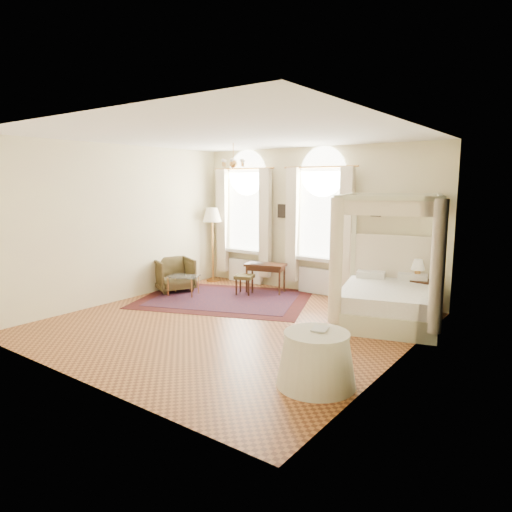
{
  "coord_description": "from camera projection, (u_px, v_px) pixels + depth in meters",
  "views": [
    {
      "loc": [
        5.03,
        -6.11,
        2.51
      ],
      "look_at": [
        0.26,
        0.4,
        1.21
      ],
      "focal_mm": 32.0,
      "sensor_mm": 36.0,
      "label": 1
    }
  ],
  "objects": [
    {
      "name": "ground",
      "position": [
        231.0,
        324.0,
        8.2
      ],
      "size": [
        6.0,
        6.0,
        0.0
      ],
      "primitive_type": "plane",
      "color": "#97582B",
      "rests_on": "ground"
    },
    {
      "name": "room_walls",
      "position": [
        230.0,
        214.0,
        7.88
      ],
      "size": [
        6.0,
        6.0,
        6.0
      ],
      "color": "beige",
      "rests_on": "ground"
    },
    {
      "name": "window_left",
      "position": [
        245.0,
        224.0,
        11.36
      ],
      "size": [
        1.62,
        0.27,
        3.29
      ],
      "color": "white",
      "rests_on": "room_walls"
    },
    {
      "name": "window_right",
      "position": [
        320.0,
        229.0,
        10.13
      ],
      "size": [
        1.62,
        0.27,
        3.29
      ],
      "color": "white",
      "rests_on": "room_walls"
    },
    {
      "name": "chandelier",
      "position": [
        233.0,
        163.0,
        9.22
      ],
      "size": [
        0.51,
        0.45,
        0.5
      ],
      "color": "#BD843F",
      "rests_on": "room_walls"
    },
    {
      "name": "wall_pictures",
      "position": [
        318.0,
        211.0,
        10.21
      ],
      "size": [
        2.54,
        0.03,
        0.39
      ],
      "color": "black",
      "rests_on": "room_walls"
    },
    {
      "name": "canopy_bed",
      "position": [
        388.0,
        294.0,
        8.24
      ],
      "size": [
        2.24,
        2.51,
        2.31
      ],
      "color": "beige",
      "rests_on": "ground"
    },
    {
      "name": "nightstand",
      "position": [
        420.0,
        296.0,
        8.83
      ],
      "size": [
        0.52,
        0.48,
        0.66
      ],
      "primitive_type": "cube",
      "rotation": [
        0.0,
        0.0,
        -0.14
      ],
      "color": "#381B0F",
      "rests_on": "ground"
    },
    {
      "name": "nightstand_lamp",
      "position": [
        418.0,
        266.0,
        8.84
      ],
      "size": [
        0.26,
        0.26,
        0.38
      ],
      "color": "#BD843F",
      "rests_on": "nightstand"
    },
    {
      "name": "writing_desk",
      "position": [
        266.0,
        268.0,
        10.45
      ],
      "size": [
        0.99,
        0.69,
        0.68
      ],
      "color": "#381B0F",
      "rests_on": "ground"
    },
    {
      "name": "laptop",
      "position": [
        258.0,
        263.0,
        10.47
      ],
      "size": [
        0.42,
        0.35,
        0.03
      ],
      "primitive_type": "imported",
      "rotation": [
        0.0,
        0.0,
        3.53
      ],
      "color": "black",
      "rests_on": "writing_desk"
    },
    {
      "name": "stool",
      "position": [
        244.0,
        278.0,
        10.31
      ],
      "size": [
        0.5,
        0.5,
        0.45
      ],
      "color": "#43381C",
      "rests_on": "ground"
    },
    {
      "name": "armchair",
      "position": [
        174.0,
        275.0,
        10.65
      ],
      "size": [
        1.12,
        1.11,
        0.78
      ],
      "primitive_type": "imported",
      "rotation": [
        0.0,
        0.0,
        1.14
      ],
      "color": "#41351B",
      "rests_on": "ground"
    },
    {
      "name": "coffee_table",
      "position": [
        183.0,
        278.0,
        10.22
      ],
      "size": [
        0.77,
        0.66,
        0.45
      ],
      "color": "white",
      "rests_on": "ground"
    },
    {
      "name": "floor_lamp",
      "position": [
        212.0,
        219.0,
        11.55
      ],
      "size": [
        0.49,
        0.49,
        1.89
      ],
      "color": "#BD843F",
      "rests_on": "ground"
    },
    {
      "name": "oriental_rug",
      "position": [
        224.0,
        299.0,
        9.94
      ],
      "size": [
        4.26,
        3.69,
        0.01
      ],
      "color": "#410F10",
      "rests_on": "ground"
    },
    {
      "name": "side_table",
      "position": [
        316.0,
        359.0,
        5.67
      ],
      "size": [
        1.0,
        1.0,
        0.68
      ],
      "color": "silver",
      "rests_on": "ground"
    },
    {
      "name": "book",
      "position": [
        313.0,
        328.0,
        5.75
      ],
      "size": [
        0.25,
        0.3,
        0.02
      ],
      "primitive_type": "imported",
      "rotation": [
        0.0,
        0.0,
        0.24
      ],
      "color": "black",
      "rests_on": "side_table"
    }
  ]
}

